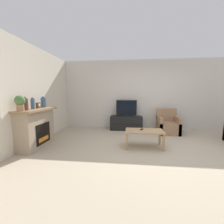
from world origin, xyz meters
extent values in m
plane|color=tan|center=(0.00, 0.00, 0.00)|extent=(24.00, 24.00, 0.00)
cube|color=beige|center=(0.00, 2.40, 1.35)|extent=(12.00, 0.06, 2.70)
cube|color=beige|center=(-3.35, 0.00, 1.35)|extent=(0.06, 12.00, 2.70)
cube|color=tan|center=(-3.12, -0.08, 0.48)|extent=(0.39, 1.12, 0.96)
cube|color=black|center=(-2.92, -0.08, 0.37)|extent=(0.01, 0.62, 0.53)
cube|color=orange|center=(-2.92, -0.08, 0.22)|extent=(0.01, 0.43, 0.11)
cube|color=#93704C|center=(-3.09, -0.08, 0.99)|extent=(0.51, 1.24, 0.05)
cylinder|color=#512D23|center=(-3.10, -0.45, 1.15)|extent=(0.13, 0.13, 0.27)
sphere|color=#512D23|center=(-3.10, -0.45, 1.29)|extent=(0.07, 0.07, 0.07)
cylinder|color=#385670|center=(-3.10, -0.17, 1.14)|extent=(0.09, 0.09, 0.26)
sphere|color=#385670|center=(-3.10, -0.17, 1.28)|extent=(0.05, 0.05, 0.05)
cylinder|color=#385670|center=(-3.10, 0.29, 1.14)|extent=(0.13, 0.13, 0.26)
sphere|color=#385670|center=(-3.10, 0.29, 1.29)|extent=(0.07, 0.07, 0.07)
cube|color=brown|center=(-3.10, 0.05, 1.09)|extent=(0.07, 0.11, 0.15)
cylinder|color=white|center=(-3.06, 0.05, 1.10)|extent=(0.00, 0.08, 0.08)
cylinder|color=#936B4C|center=(-3.10, -0.61, 1.08)|extent=(0.16, 0.16, 0.15)
sphere|color=#477038|center=(-3.10, -0.61, 1.24)|extent=(0.22, 0.22, 0.22)
cube|color=black|center=(-0.81, 2.08, 0.26)|extent=(1.22, 0.48, 0.53)
cube|color=black|center=(-0.81, 1.84, 0.26)|extent=(1.19, 0.01, 0.01)
cube|color=black|center=(-0.81, 2.08, 0.55)|extent=(0.27, 0.18, 0.04)
cube|color=black|center=(-0.81, 2.08, 0.86)|extent=(0.78, 0.03, 0.58)
cube|color=black|center=(-0.81, 2.07, 0.86)|extent=(0.72, 0.01, 0.52)
cube|color=#937051|center=(0.66, 1.71, 0.20)|extent=(0.70, 0.76, 0.40)
cube|color=#937051|center=(0.66, 2.02, 0.63)|extent=(0.70, 0.14, 0.45)
cube|color=#937051|center=(0.36, 1.71, 0.30)|extent=(0.10, 0.76, 0.60)
cube|color=#937051|center=(0.96, 1.71, 0.30)|extent=(0.10, 0.76, 0.60)
cube|color=#A37F56|center=(-0.31, 0.22, 0.43)|extent=(0.97, 0.56, 0.03)
cube|color=#A37F56|center=(-0.75, -0.02, 0.21)|extent=(0.05, 0.05, 0.42)
cube|color=#A37F56|center=(0.14, -0.02, 0.21)|extent=(0.05, 0.05, 0.42)
cube|color=#A37F56|center=(-0.75, 0.46, 0.21)|extent=(0.05, 0.05, 0.42)
cube|color=#A37F56|center=(0.14, 0.46, 0.21)|extent=(0.05, 0.05, 0.42)
cube|color=black|center=(-0.38, 0.28, 0.46)|extent=(0.11, 0.15, 0.02)
camera|label=1|loc=(-0.71, -3.65, 1.39)|focal=24.00mm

